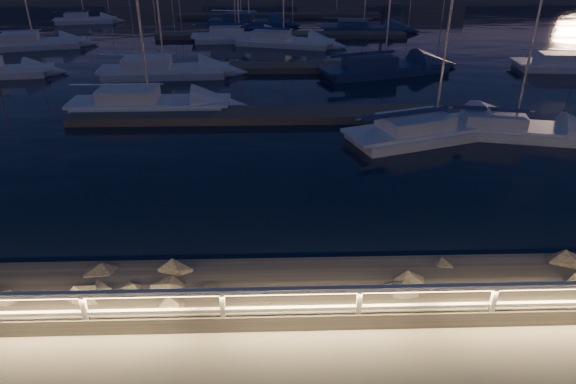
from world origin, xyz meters
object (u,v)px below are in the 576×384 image
sailboat_f (161,69)px  sailboat_i (83,19)px  sailboat_h (574,63)px  sailboat_n (247,21)px  sailboat_c (510,127)px  sailboat_d (430,128)px  sailboat_k (281,40)px  sailboat_l (361,28)px  guard_rail (311,298)px  sailboat_j (237,36)px  sailboat_g (381,67)px  sailboat_b (146,103)px  sailboat_e (32,43)px

sailboat_f → sailboat_i: size_ratio=1.37×
sailboat_h → sailboat_n: 29.72m
sailboat_c → sailboat_d: (-3.75, -0.09, 0.02)m
sailboat_k → sailboat_l: (7.62, 6.06, -0.03)m
sailboat_d → sailboat_l: (1.14, 27.33, -0.02)m
guard_rail → sailboat_h: 32.45m
sailboat_h → sailboat_j: 25.99m
sailboat_g → sailboat_h: (13.40, 0.79, -0.03)m
sailboat_b → sailboat_j: 19.41m
sailboat_e → sailboat_j: (16.33, 2.55, -0.00)m
sailboat_f → sailboat_l: bearing=41.8°
sailboat_d → sailboat_g: sailboat_g is taller
sailboat_i → sailboat_b: bearing=-75.1°
sailboat_f → sailboat_k: size_ratio=1.02×
sailboat_e → sailboat_i: (0.04, 12.60, -0.06)m
sailboat_b → sailboat_g: bearing=27.8°
guard_rail → sailboat_k: (-0.03, 34.47, -0.94)m
sailboat_b → sailboat_c: (17.66, -4.12, -0.06)m
guard_rail → sailboat_e: bearing=120.7°
sailboat_c → sailboat_i: (-30.29, 33.23, -0.01)m
sailboat_i → sailboat_j: (16.29, -10.05, 0.06)m
sailboat_f → sailboat_e: bearing=139.0°
sailboat_e → sailboat_h: (39.97, -8.26, -0.03)m
sailboat_d → sailboat_f: size_ratio=1.02×
sailboat_c → sailboat_l: bearing=108.2°
guard_rail → sailboat_l: sailboat_l is taller
guard_rail → sailboat_k: sailboat_k is taller
sailboat_b → sailboat_h: bearing=16.4°
sailboat_d → sailboat_g: 11.67m
sailboat_d → sailboat_f: (-14.47, 11.47, 0.04)m
sailboat_b → sailboat_h: (27.30, 8.26, -0.04)m
sailboat_j → sailboat_l: bearing=15.2°
sailboat_e → sailboat_k: 20.11m
sailboat_i → sailboat_j: sailboat_j is taller
sailboat_h → sailboat_k: bearing=161.6°
sailboat_f → sailboat_i: 24.96m
sailboat_g → sailboat_h: bearing=-14.5°
sailboat_e → sailboat_h: 40.81m
guard_rail → sailboat_d: size_ratio=3.05×
sailboat_f → sailboat_l: sailboat_f is taller
sailboat_h → sailboat_l: size_ratio=1.07×
sailboat_g → sailboat_j: size_ratio=1.08×
sailboat_c → sailboat_d: bearing=-165.9°
sailboat_g → sailboat_l: sailboat_g is taller
sailboat_g → sailboat_i: bearing=122.9°
sailboat_c → sailboat_d: sailboat_d is taller
sailboat_e → sailboat_f: 15.24m
sailboat_g → sailboat_j: sailboat_g is taller
sailboat_b → sailboat_f: 7.29m
sailboat_i → sailboat_g: bearing=-47.7°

